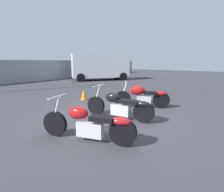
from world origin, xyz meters
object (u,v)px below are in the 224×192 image
(motorcycle_slot_1, at_px, (120,105))
(traffic_cone_near, at_px, (84,95))
(motorcycle_slot_2, at_px, (142,96))
(motorcycle_slot_0, at_px, (90,124))
(parked_van, at_px, (100,66))

(motorcycle_slot_1, xyz_separation_m, traffic_cone_near, (1.17, 2.73, -0.17))
(motorcycle_slot_1, distance_m, motorcycle_slot_2, 1.53)
(motorcycle_slot_2, bearing_deg, motorcycle_slot_0, 156.55)
(motorcycle_slot_0, height_order, traffic_cone_near, motorcycle_slot_0)
(motorcycle_slot_0, distance_m, motorcycle_slot_1, 1.64)
(motorcycle_slot_2, bearing_deg, parked_van, 19.14)
(motorcycle_slot_0, bearing_deg, parked_van, 20.99)
(traffic_cone_near, bearing_deg, motorcycle_slot_0, -132.30)
(parked_van, bearing_deg, motorcycle_slot_1, 169.78)
(traffic_cone_near, bearing_deg, motorcycle_slot_1, -113.28)
(motorcycle_slot_0, bearing_deg, traffic_cone_near, 29.02)
(motorcycle_slot_2, xyz_separation_m, traffic_cone_near, (-0.36, 2.68, -0.20))
(parked_van, relative_size, traffic_cone_near, 11.27)
(motorcycle_slot_0, height_order, motorcycle_slot_1, motorcycle_slot_1)
(motorcycle_slot_1, relative_size, motorcycle_slot_2, 1.22)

